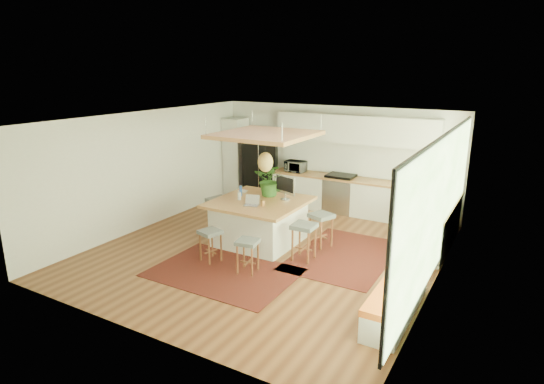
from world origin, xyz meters
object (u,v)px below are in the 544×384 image
Objects in this scene: fridge at (261,167)px; stool_left_side at (220,217)px; stool_right_back at (321,230)px; island_plant at (271,183)px; stool_near_right at (248,254)px; monitor at (285,188)px; microwave at (296,165)px; stool_near_left at (211,244)px; stool_right_front at (304,243)px; laptop at (251,200)px; island at (259,222)px.

stool_left_side is (0.61, -2.81, -0.57)m from fridge.
stool_right_back is 0.99× the size of island_plant.
monitor is at bearing 95.21° from stool_near_right.
stool_right_back is at bearing -51.17° from microwave.
island_plant is at bearing 107.42° from stool_near_right.
stool_left_side is at bearing 119.83° from stool_near_left.
laptop is (-1.19, -0.02, 0.70)m from stool_right_front.
monitor is (0.74, 1.65, 0.83)m from stool_near_left.
fridge is 1.13m from microwave.
stool_right_back is 1.26× the size of monitor.
stool_right_front is (1.23, -0.36, -0.11)m from island.
island_plant reaches higher than stool_right_front.
microwave is at bearing 119.66° from stool_right_front.
island_plant is at bearing -75.63° from fridge.
laptop reaches higher than stool_left_side.
laptop is at bearing -77.19° from microwave.
stool_near_left is at bearing 175.67° from stool_near_right.
stool_right_front is 1.38m from laptop.
stool_near_left is 1.99m from monitor.
island_plant is at bearing -175.49° from monitor.
island reaches higher than stool_left_side.
fridge is 3.28× the size of monitor.
island is 2.99m from microwave.
fridge is at bearing 120.62° from island.
fridge is 2.93m from stool_left_side.
stool_right_front reaches higher than stool_near_left.
stool_left_side is 2.90m from microwave.
island is at bearing 113.30° from stool_near_right.
stool_near_left is at bearing -148.12° from stool_right_front.
island_plant is at bearing 146.33° from stool_right_front.
stool_left_side reaches higher than stool_right_back.
island is at bearing -92.94° from island_plant.
microwave is (-0.60, 2.85, 0.64)m from island.
microwave is at bearing 101.88° from island.
stool_right_back is at bearing 19.21° from island.
stool_right_back is (0.65, 1.82, 0.00)m from stool_near_right.
stool_near_left is 2.03× the size of laptop.
island_plant is (-0.42, 0.11, 0.02)m from monitor.
stool_near_right is at bearing -121.89° from stool_right_front.
island reaches higher than stool_right_front.
stool_right_back is at bearing 18.03° from laptop.
microwave reaches higher than stool_near_right.
microwave reaches higher than stool_right_back.
island_plant reaches higher than stool_near_left.
stool_near_right is 1.20m from stool_right_front.
island is at bearing -76.56° from microwave.
fridge reaches higher than laptop.
island is at bearing -80.30° from fridge.
stool_near_right is 1.92m from monitor.
stool_near_left is at bearing -84.33° from microwave.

